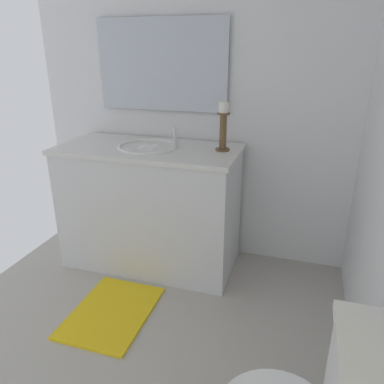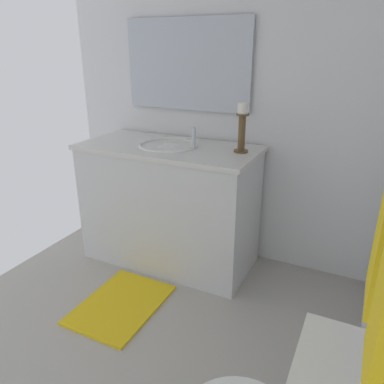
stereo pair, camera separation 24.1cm
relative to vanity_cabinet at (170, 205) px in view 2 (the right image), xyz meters
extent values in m
cube|color=#B2ADA3|center=(1.01, 0.20, -0.44)|extent=(2.66, 2.29, 0.02)
cube|color=white|center=(-0.33, 0.20, 0.79)|extent=(0.04, 2.29, 2.45)
cube|color=silver|center=(0.00, 0.00, -0.02)|extent=(0.55, 1.18, 0.83)
cube|color=silver|center=(0.00, 0.00, 0.41)|extent=(0.58, 1.21, 0.03)
sphere|color=black|center=(-0.10, -0.60, 0.03)|extent=(0.02, 0.02, 0.02)
sphere|color=black|center=(0.10, -0.60, 0.03)|extent=(0.02, 0.02, 0.02)
ellipsoid|color=white|center=(0.00, 0.00, 0.38)|extent=(0.38, 0.30, 0.11)
torus|color=white|center=(0.00, 0.00, 0.43)|extent=(0.40, 0.40, 0.02)
cylinder|color=silver|center=(0.00, 0.19, 0.50)|extent=(0.02, 0.02, 0.14)
cube|color=silver|center=(-0.28, 0.00, 0.93)|extent=(0.02, 0.93, 0.60)
cylinder|color=brown|center=(-0.06, 0.49, 0.43)|extent=(0.09, 0.09, 0.01)
cylinder|color=brown|center=(-0.06, 0.49, 0.54)|extent=(0.04, 0.04, 0.23)
cylinder|color=brown|center=(-0.06, 0.49, 0.66)|extent=(0.08, 0.08, 0.01)
cylinder|color=white|center=(-0.06, 0.49, 0.70)|extent=(0.06, 0.06, 0.06)
cube|color=white|center=(1.35, 1.22, 0.30)|extent=(0.38, 0.19, 0.03)
cube|color=yellow|center=(0.62, 0.00, -0.42)|extent=(0.60, 0.44, 0.02)
camera|label=1|loc=(2.20, 0.99, 1.05)|focal=34.83mm
camera|label=2|loc=(2.11, 1.21, 1.05)|focal=34.83mm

